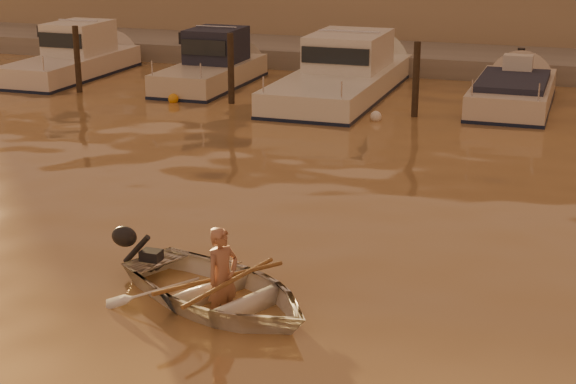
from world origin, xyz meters
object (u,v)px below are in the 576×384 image
at_px(dinghy, 218,290).
at_px(person, 222,278).
at_px(moored_boat_1, 210,66).
at_px(moored_boat_2, 342,74).
at_px(moored_boat_3, 512,98).
at_px(moored_boat_0, 71,58).

xyz_separation_m(dinghy, person, (0.09, -0.04, 0.21)).
xyz_separation_m(moored_boat_1, moored_boat_2, (4.26, 0.00, 0.00)).
bearing_deg(moored_boat_2, moored_boat_3, 0.00).
distance_m(dinghy, moored_boat_0, 18.89).
distance_m(person, moored_boat_3, 15.11).
bearing_deg(moored_boat_1, moored_boat_0, 180.00).
relative_size(dinghy, moored_boat_3, 0.54).
xyz_separation_m(dinghy, moored_boat_2, (-2.38, 14.85, 0.41)).
height_order(dinghy, moored_boat_3, moored_boat_3).
xyz_separation_m(person, moored_boat_3, (2.53, 14.90, -0.21)).
relative_size(moored_boat_0, moored_boat_1, 1.13).
height_order(dinghy, person, person).
distance_m(moored_boat_0, moored_boat_2, 9.29).
bearing_deg(moored_boat_0, moored_boat_1, 0.00).
height_order(person, moored_boat_0, moored_boat_0).
relative_size(dinghy, person, 2.22).
xyz_separation_m(moored_boat_1, moored_boat_3, (9.26, 0.00, -0.40)).
bearing_deg(moored_boat_0, person, -51.71).
bearing_deg(moored_boat_2, moored_boat_0, 180.00).
relative_size(person, moored_boat_0, 0.22).
distance_m(moored_boat_1, moored_boat_3, 9.27).
height_order(moored_boat_0, moored_boat_2, same).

